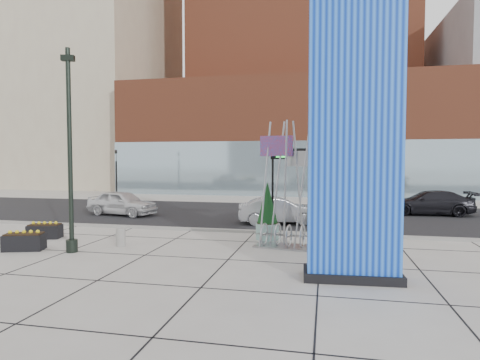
% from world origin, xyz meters
% --- Properties ---
extents(ground, '(160.00, 160.00, 0.00)m').
position_xyz_m(ground, '(0.00, 0.00, 0.00)').
color(ground, '#9E9991').
rests_on(ground, ground).
extents(street_asphalt, '(80.00, 12.00, 0.02)m').
position_xyz_m(street_asphalt, '(0.00, 10.00, 0.01)').
color(street_asphalt, black).
rests_on(street_asphalt, ground).
extents(curb_edge, '(80.00, 0.30, 0.12)m').
position_xyz_m(curb_edge, '(0.00, 4.00, 0.06)').
color(curb_edge, gray).
rests_on(curb_edge, ground).
extents(tower_podium, '(34.00, 10.00, 11.00)m').
position_xyz_m(tower_podium, '(1.00, 27.00, 5.50)').
color(tower_podium, brown).
rests_on(tower_podium, ground).
extents(tower_glass_front, '(34.00, 0.60, 5.00)m').
position_xyz_m(tower_glass_front, '(1.00, 22.20, 2.50)').
color(tower_glass_front, '#8CA5B2').
rests_on(tower_glass_front, ground).
extents(building_beige_left, '(18.00, 20.00, 34.00)m').
position_xyz_m(building_beige_left, '(-26.00, 34.00, 17.00)').
color(building_beige_left, tan).
rests_on(building_beige_left, ground).
extents(blue_pylon, '(2.74, 1.35, 8.91)m').
position_xyz_m(blue_pylon, '(4.92, -2.38, 4.30)').
color(blue_pylon, '#0B32B1').
rests_on(blue_pylon, ground).
extents(lamp_post, '(0.49, 0.40, 7.30)m').
position_xyz_m(lamp_post, '(-4.80, -1.11, 2.99)').
color(lamp_post, black).
rests_on(lamp_post, ground).
extents(public_art_sculpture, '(2.27, 1.39, 4.84)m').
position_xyz_m(public_art_sculpture, '(2.63, 1.31, 1.27)').
color(public_art_sculpture, '#A8AAAD').
rests_on(public_art_sculpture, ground).
extents(concrete_bollard, '(0.36, 0.36, 0.71)m').
position_xyz_m(concrete_bollard, '(-3.55, 0.16, 0.35)').
color(concrete_bollard, gray).
rests_on(concrete_bollard, ground).
extents(overhead_street_sign, '(1.80, 0.43, 3.82)m').
position_xyz_m(overhead_street_sign, '(2.65, 2.80, 3.27)').
color(overhead_street_sign, black).
rests_on(overhead_street_sign, ground).
extents(round_planter_east, '(0.90, 0.90, 2.26)m').
position_xyz_m(round_planter_east, '(5.63, 3.60, 1.07)').
color(round_planter_east, '#86B4AC').
rests_on(round_planter_east, ground).
extents(round_planter_mid, '(1.06, 1.06, 2.65)m').
position_xyz_m(round_planter_mid, '(5.20, 2.78, 1.25)').
color(round_planter_mid, '#86B4AC').
rests_on(round_planter_mid, ground).
extents(round_planter_west, '(0.97, 0.97, 2.42)m').
position_xyz_m(round_planter_west, '(1.80, 2.68, 1.14)').
color(round_planter_west, '#86B4AC').
rests_on(round_planter_west, ground).
extents(box_planter_north, '(1.44, 0.97, 0.72)m').
position_xyz_m(box_planter_north, '(-7.50, 0.92, 0.33)').
color(box_planter_north, black).
rests_on(box_planter_north, ground).
extents(box_planter_south, '(1.51, 1.07, 0.75)m').
position_xyz_m(box_planter_south, '(-6.71, -1.20, 0.35)').
color(box_planter_south, black).
rests_on(box_planter_south, ground).
extents(car_white_west, '(4.61, 2.61, 1.48)m').
position_xyz_m(car_white_west, '(-7.73, 7.99, 0.74)').
color(car_white_west, silver).
rests_on(car_white_west, ground).
extents(car_silver_mid, '(4.39, 2.33, 1.37)m').
position_xyz_m(car_silver_mid, '(1.82, 6.69, 0.69)').
color(car_silver_mid, '#929399').
rests_on(car_silver_mid, ground).
extents(car_dark_east, '(5.05, 2.09, 1.46)m').
position_xyz_m(car_dark_east, '(10.26, 11.96, 0.73)').
color(car_dark_east, black).
rests_on(car_dark_east, ground).
extents(traffic_signal, '(0.15, 0.18, 4.10)m').
position_xyz_m(traffic_signal, '(-12.00, 15.00, 2.30)').
color(traffic_signal, black).
rests_on(traffic_signal, ground).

